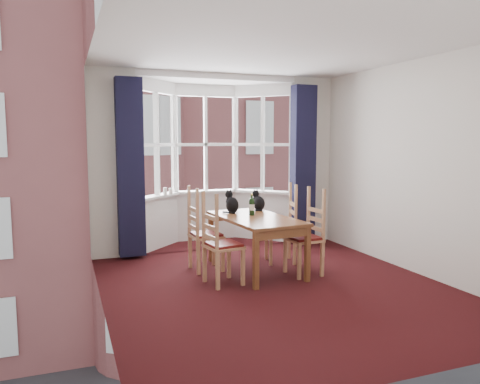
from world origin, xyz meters
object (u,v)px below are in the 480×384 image
dining_table (256,223)px  candle_tall (165,191)px  chair_left_near (217,247)px  chair_right_far (287,230)px  candle_short (171,191)px  chair_right_near (310,238)px  cat_right (259,202)px  cat_left (232,204)px  wine_bottle (252,206)px  chair_left_far (200,236)px

dining_table → candle_tall: 1.99m
dining_table → candle_tall: (-0.85, 1.78, 0.28)m
chair_left_near → chair_right_far: bearing=28.1°
chair_right_far → candle_tall: size_ratio=7.85×
chair_left_near → candle_short: (-0.08, 2.23, 0.45)m
chair_right_near → cat_right: (-0.34, 0.92, 0.38)m
chair_right_near → cat_left: 1.22m
chair_left_near → cat_left: cat_left is taller
chair_right_far → candle_short: candle_short is taller
chair_right_near → chair_right_far: (-0.01, 0.65, 0.00)m
chair_right_far → cat_left: (-0.77, 0.20, 0.39)m
candle_short → wine_bottle: bearing=-65.4°
dining_table → candle_short: 1.98m
dining_table → candle_tall: candle_tall is taller
chair_left_far → candle_short: bearing=91.9°
chair_right_far → dining_table: bearing=-155.9°
wine_bottle → candle_short: size_ratio=2.87×
cat_right → candle_short: bearing=128.5°
chair_left_far → candle_short: candle_short is taller
wine_bottle → chair_left_near: bearing=-140.3°
dining_table → chair_left_far: 0.77m
dining_table → candle_short: size_ratio=15.50×
chair_right_near → wine_bottle: 0.90m
cat_left → cat_right: (0.44, 0.07, -0.01)m
chair_left_far → chair_right_far: 1.30m
wine_bottle → candle_tall: wine_bottle is taller
chair_right_near → chair_left_near: bearing=-178.8°
chair_right_near → candle_short: bearing=121.8°
dining_table → cat_left: 0.53m
chair_left_near → cat_right: size_ratio=2.91×
chair_left_far → candle_tall: candle_tall is taller
chair_left_near → chair_right_far: 1.44m
chair_left_far → chair_right_near: 1.46m
chair_right_far → candle_short: size_ratio=8.98×
chair_left_near → chair_right_far: size_ratio=1.00×
chair_right_near → candle_tall: (-1.46, 2.17, 0.46)m
chair_right_far → wine_bottle: (-0.59, -0.11, 0.39)m
wine_bottle → chair_left_far: bearing=171.1°
candle_tall → chair_right_far: bearing=-46.4°
chair_left_far → chair_right_far: same height
chair_right_far → wine_bottle: wine_bottle is taller
chair_left_far → candle_tall: (-0.15, 1.52, 0.46)m
dining_table → chair_left_far: chair_left_far is taller
cat_left → candle_tall: bearing=117.2°
wine_bottle → candle_short: bearing=114.6°
candle_short → chair_left_far: bearing=-88.1°
chair_left_far → chair_right_far: (1.30, -0.00, 0.00)m
chair_right_far → cat_right: bearing=141.4°
cat_left → wine_bottle: size_ratio=1.14×
chair_left_near → cat_right: (0.94, 0.94, 0.38)m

